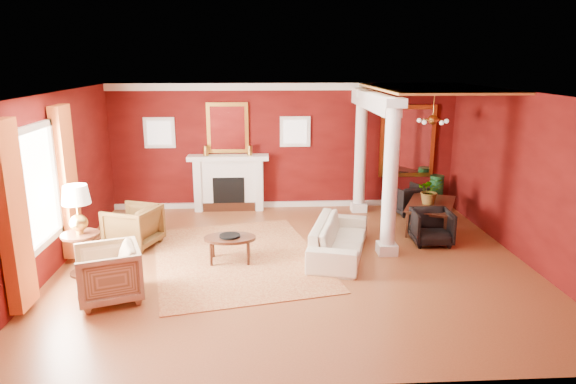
{
  "coord_description": "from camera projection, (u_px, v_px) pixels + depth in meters",
  "views": [
    {
      "loc": [
        -0.59,
        -8.32,
        3.45
      ],
      "look_at": [
        -0.09,
        0.45,
        1.15
      ],
      "focal_mm": 32.0,
      "sensor_mm": 36.0,
      "label": 1
    }
  ],
  "objects": [
    {
      "name": "chandelier",
      "position": [
        433.0,
        120.0,
        10.27
      ],
      "size": [
        0.6,
        0.62,
        0.75
      ],
      "color": "gold",
      "rests_on": "room_shell"
    },
    {
      "name": "ground",
      "position": [
        294.0,
        262.0,
        8.94
      ],
      "size": [
        8.0,
        8.0,
        0.0
      ],
      "primitive_type": "plane",
      "color": "brown",
      "rests_on": "ground"
    },
    {
      "name": "green_urn",
      "position": [
        436.0,
        197.0,
        11.91
      ],
      "size": [
        0.35,
        0.35,
        0.84
      ],
      "color": "#15421D",
      "rests_on": "ground"
    },
    {
      "name": "dining_mirror",
      "position": [
        407.0,
        141.0,
        12.04
      ],
      "size": [
        1.3,
        0.07,
        1.7
      ],
      "color": "gold",
      "rests_on": "room_shell"
    },
    {
      "name": "coffee_book",
      "position": [
        226.0,
        231.0,
        8.76
      ],
      "size": [
        0.16,
        0.12,
        0.25
      ],
      "primitive_type": "imported",
      "rotation": [
        0.0,
        0.0,
        0.58
      ],
      "color": "black",
      "rests_on": "coffee_table"
    },
    {
      "name": "column_front",
      "position": [
        390.0,
        177.0,
        8.96
      ],
      "size": [
        0.36,
        0.36,
        2.8
      ],
      "color": "white",
      "rests_on": "ground"
    },
    {
      "name": "coffee_table",
      "position": [
        230.0,
        239.0,
        8.87
      ],
      "size": [
        0.9,
        0.9,
        0.46
      ],
      "rotation": [
        0.0,
        0.0,
        -0.02
      ],
      "color": "black",
      "rests_on": "ground"
    },
    {
      "name": "dining_chair_far",
      "position": [
        407.0,
        198.0,
        11.69
      ],
      "size": [
        0.89,
        0.86,
        0.73
      ],
      "primitive_type": "imported",
      "rotation": [
        0.0,
        0.0,
        3.48
      ],
      "color": "black",
      "rests_on": "ground"
    },
    {
      "name": "rug",
      "position": [
        237.0,
        257.0,
        9.13
      ],
      "size": [
        3.53,
        4.25,
        0.01
      ],
      "primitive_type": "cube",
      "rotation": [
        0.0,
        0.0,
        0.21
      ],
      "color": "maroon",
      "rests_on": "ground"
    },
    {
      "name": "dining_chair_near",
      "position": [
        432.0,
        225.0,
        9.74
      ],
      "size": [
        0.74,
        0.69,
        0.73
      ],
      "primitive_type": "imported",
      "rotation": [
        0.0,
        0.0,
        -0.04
      ],
      "color": "black",
      "rests_on": "ground"
    },
    {
      "name": "header_beam",
      "position": [
        373.0,
        101.0,
        10.21
      ],
      "size": [
        0.3,
        3.2,
        0.32
      ],
      "primitive_type": "cube",
      "color": "white",
      "rests_on": "column_front"
    },
    {
      "name": "crown_trim",
      "position": [
        284.0,
        87.0,
        11.57
      ],
      "size": [
        8.0,
        0.08,
        0.16
      ],
      "primitive_type": "cube",
      "color": "white",
      "rests_on": "room_shell"
    },
    {
      "name": "left_window",
      "position": [
        42.0,
        196.0,
        7.78
      ],
      "size": [
        0.21,
        2.55,
        2.6
      ],
      "color": "white",
      "rests_on": "room_shell"
    },
    {
      "name": "armchair_stripe",
      "position": [
        108.0,
        271.0,
        7.46
      ],
      "size": [
        1.06,
        1.09,
        0.9
      ],
      "primitive_type": "imported",
      "rotation": [
        0.0,
        0.0,
        -1.24
      ],
      "color": "tan",
      "rests_on": "ground"
    },
    {
      "name": "sofa",
      "position": [
        339.0,
        233.0,
        9.18
      ],
      "size": [
        1.2,
        2.24,
        0.84
      ],
      "primitive_type": "imported",
      "rotation": [
        0.0,
        0.0,
        1.29
      ],
      "color": "#EEE3C8",
      "rests_on": "ground"
    },
    {
      "name": "base_trim",
      "position": [
        284.0,
        204.0,
        12.27
      ],
      "size": [
        8.0,
        0.08,
        0.12
      ],
      "primitive_type": "cube",
      "color": "white",
      "rests_on": "ground"
    },
    {
      "name": "side_table",
      "position": [
        78.0,
        215.0,
        8.2
      ],
      "size": [
        0.6,
        0.6,
        1.51
      ],
      "rotation": [
        0.0,
        0.0,
        -0.4
      ],
      "color": "black",
      "rests_on": "ground"
    },
    {
      "name": "potted_plant",
      "position": [
        431.0,
        178.0,
        10.36
      ],
      "size": [
        0.61,
        0.66,
        0.44
      ],
      "primitive_type": "imported",
      "rotation": [
        0.0,
        0.0,
        -0.2
      ],
      "color": "#26591E",
      "rests_on": "dining_table"
    },
    {
      "name": "dining_table",
      "position": [
        432.0,
        209.0,
        10.56
      ],
      "size": [
        1.16,
        1.66,
        0.88
      ],
      "primitive_type": "imported",
      "rotation": [
        0.0,
        0.0,
        1.14
      ],
      "color": "black",
      "rests_on": "ground"
    },
    {
      "name": "overmantel_mirror",
      "position": [
        228.0,
        128.0,
        11.72
      ],
      "size": [
        0.95,
        0.07,
        1.15
      ],
      "color": "gold",
      "rests_on": "fireplace"
    },
    {
      "name": "amber_ceiling",
      "position": [
        433.0,
        88.0,
        10.06
      ],
      "size": [
        2.3,
        3.4,
        0.04
      ],
      "primitive_type": "cube",
      "color": "gold",
      "rests_on": "room_shell"
    },
    {
      "name": "room_shell",
      "position": [
        295.0,
        148.0,
        8.43
      ],
      "size": [
        8.04,
        7.04,
        2.92
      ],
      "color": "#63100D",
      "rests_on": "ground"
    },
    {
      "name": "armchair_leopard",
      "position": [
        133.0,
        224.0,
        9.59
      ],
      "size": [
        1.04,
        1.07,
        0.87
      ],
      "primitive_type": "imported",
      "rotation": [
        0.0,
        0.0,
        -1.94
      ],
      "color": "black",
      "rests_on": "ground"
    },
    {
      "name": "fireplace",
      "position": [
        229.0,
        183.0,
        11.91
      ],
      "size": [
        1.85,
        0.42,
        1.29
      ],
      "color": "white",
      "rests_on": "ground"
    },
    {
      "name": "flank_window_left",
      "position": [
        159.0,
        133.0,
        11.67
      ],
      "size": [
        0.7,
        0.07,
        0.7
      ],
      "color": "white",
      "rests_on": "room_shell"
    },
    {
      "name": "flank_window_right",
      "position": [
        295.0,
        132.0,
        11.84
      ],
      "size": [
        0.7,
        0.07,
        0.7
      ],
      "color": "white",
      "rests_on": "room_shell"
    },
    {
      "name": "column_back",
      "position": [
        361.0,
        150.0,
        11.57
      ],
      "size": [
        0.36,
        0.36,
        2.8
      ],
      "color": "white",
      "rests_on": "ground"
    }
  ]
}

